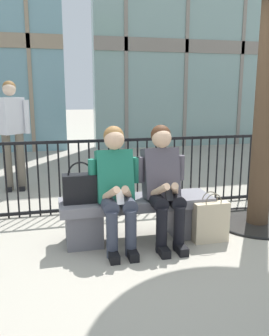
{
  "coord_description": "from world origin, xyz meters",
  "views": [
    {
      "loc": [
        -0.86,
        -3.45,
        1.53
      ],
      "look_at": [
        0.0,
        0.1,
        0.75
      ],
      "focal_mm": 37.81,
      "sensor_mm": 36.0,
      "label": 1
    }
  ],
  "objects_px": {
    "stone_bench": "(137,214)",
    "bystander_at_railing": "(12,127)",
    "seated_person_companion": "(163,181)",
    "shopping_bag": "(211,221)",
    "seated_person_with_phone": "(116,184)",
    "handbag_on_bench": "(81,188)"
  },
  "relations": [
    {
      "from": "stone_bench",
      "to": "bystander_at_railing",
      "type": "height_order",
      "value": "bystander_at_railing"
    },
    {
      "from": "seated_person_companion",
      "to": "bystander_at_railing",
      "type": "relative_size",
      "value": 0.71
    },
    {
      "from": "bystander_at_railing",
      "to": "shopping_bag",
      "type": "bearing_deg",
      "value": -50.55
    },
    {
      "from": "seated_person_with_phone",
      "to": "bystander_at_railing",
      "type": "relative_size",
      "value": 0.71
    },
    {
      "from": "stone_bench",
      "to": "bystander_at_railing",
      "type": "relative_size",
      "value": 0.94
    },
    {
      "from": "shopping_bag",
      "to": "bystander_at_railing",
      "type": "distance_m",
      "value": 3.47
    },
    {
      "from": "stone_bench",
      "to": "seated_person_with_phone",
      "type": "distance_m",
      "value": 0.47
    },
    {
      "from": "seated_person_with_phone",
      "to": "seated_person_companion",
      "type": "height_order",
      "value": "same"
    },
    {
      "from": "seated_person_with_phone",
      "to": "seated_person_companion",
      "type": "bearing_deg",
      "value": 0.0
    },
    {
      "from": "shopping_bag",
      "to": "stone_bench",
      "type": "bearing_deg",
      "value": 160.54
    },
    {
      "from": "seated_person_companion",
      "to": "bystander_at_railing",
      "type": "xyz_separation_m",
      "value": [
        -1.66,
        2.48,
        0.35
      ]
    },
    {
      "from": "handbag_on_bench",
      "to": "bystander_at_railing",
      "type": "distance_m",
      "value": 2.54
    },
    {
      "from": "seated_person_with_phone",
      "to": "bystander_at_railing",
      "type": "bearing_deg",
      "value": 115.33
    },
    {
      "from": "seated_person_with_phone",
      "to": "bystander_at_railing",
      "type": "xyz_separation_m",
      "value": [
        -1.17,
        2.48,
        0.35
      ]
    },
    {
      "from": "seated_person_companion",
      "to": "handbag_on_bench",
      "type": "height_order",
      "value": "seated_person_companion"
    },
    {
      "from": "seated_person_companion",
      "to": "shopping_bag",
      "type": "relative_size",
      "value": 2.28
    },
    {
      "from": "stone_bench",
      "to": "shopping_bag",
      "type": "distance_m",
      "value": 0.78
    },
    {
      "from": "shopping_bag",
      "to": "bystander_at_railing",
      "type": "bearing_deg",
      "value": 129.45
    },
    {
      "from": "bystander_at_railing",
      "to": "seated_person_with_phone",
      "type": "bearing_deg",
      "value": -64.67
    },
    {
      "from": "seated_person_companion",
      "to": "handbag_on_bench",
      "type": "distance_m",
      "value": 0.83
    },
    {
      "from": "seated_person_with_phone",
      "to": "handbag_on_bench",
      "type": "distance_m",
      "value": 0.36
    },
    {
      "from": "stone_bench",
      "to": "seated_person_with_phone",
      "type": "xyz_separation_m",
      "value": [
        -0.24,
        -0.13,
        0.38
      ]
    }
  ]
}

